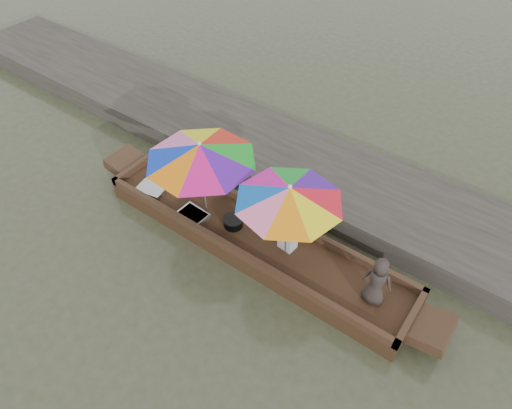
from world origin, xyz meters
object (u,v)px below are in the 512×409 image
Objects in this scene: supply_bag at (288,242)px; umbrella_bow at (203,177)px; boat_hull at (253,240)px; charcoal_grill at (233,222)px; vendor at (377,281)px; tray_scallop at (151,189)px; cooking_pot at (188,176)px; tray_crayfish at (193,215)px; umbrella_stern at (288,221)px.

umbrella_bow reaches higher than supply_bag.
umbrella_bow is at bearing 180.00° from boat_hull.
umbrella_bow is (-0.69, 0.05, 0.69)m from charcoal_grill.
charcoal_grill is at bearing -172.65° from boat_hull.
vendor reaches higher than charcoal_grill.
tray_scallop is (-2.30, -0.26, 0.21)m from boat_hull.
tray_crayfish is at bearing -42.57° from cooking_pot.
cooking_pot is 0.25× the size of umbrella_stern.
supply_bag reaches higher than boat_hull.
vendor is (4.64, 0.25, 0.45)m from tray_scallop.
umbrella_stern is at bearing 0.00° from boat_hull.
vendor is at bearing -0.06° from umbrella_bow.
boat_hull is 2.43m from vendor.
vendor reaches higher than supply_bag.
charcoal_grill is 1.26× the size of supply_bag.
charcoal_grill is at bearing -4.57° from vendor.
tray_crayfish reaches higher than boat_hull.
tray_crayfish is 1.96× the size of supply_bag.
vendor is (4.24, -0.38, 0.37)m from cooking_pot.
cooking_pot is 0.76m from tray_scallop.
umbrella_bow reaches higher than boat_hull.
tray_scallop is 1.91m from charcoal_grill.
cooking_pot is 2.71m from umbrella_stern.
umbrella_stern is at bearing 4.90° from tray_scallop.
charcoal_grill is (0.73, 0.27, 0.04)m from tray_crayfish.
boat_hull is at bearing 0.00° from umbrella_bow.
cooking_pot reaches higher than charcoal_grill.
vendor is 0.55× the size of umbrella_stern.
supply_bag reaches higher than cooking_pot.
charcoal_grill is (1.89, 0.21, 0.05)m from tray_scallop.
vendor is at bearing -5.16° from cooking_pot.
tray_crayfish is 1.16m from tray_scallop.
cooking_pot is at bearing 168.70° from boat_hull.
tray_crayfish is 1.86m from supply_bag.
vendor is (3.48, 0.31, 0.43)m from tray_crayfish.
supply_bag is (1.07, 0.16, 0.05)m from charcoal_grill.
tray_crayfish is 1.56× the size of charcoal_grill.
vendor is (1.67, -0.11, 0.35)m from supply_bag.
boat_hull is 0.74m from supply_bag.
tray_scallop is 0.57× the size of vendor.
cooking_pot is 1.23× the size of charcoal_grill.
cooking_pot is at bearing 154.72° from umbrella_bow.
umbrella_bow is (-1.09, 0.00, 0.95)m from boat_hull.
boat_hull is 1.45m from umbrella_bow.
umbrella_stern is at bearing -5.70° from vendor.
cooking_pot is 0.79× the size of tray_scallop.
charcoal_grill is 0.20× the size of umbrella_stern.
vendor is (2.74, 0.05, 0.40)m from charcoal_grill.
cooking_pot is 0.22× the size of umbrella_bow.
cooking_pot is 0.45× the size of vendor.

